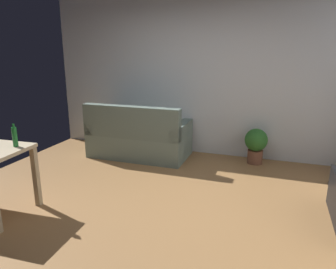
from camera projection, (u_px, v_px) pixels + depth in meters
ground_plane at (146, 206)px, 3.78m from camera, size 5.20×4.40×0.02m
wall_rear at (195, 75)px, 5.43m from camera, size 5.20×0.10×2.70m
couch at (138, 139)px, 5.40m from camera, size 1.65×0.84×0.92m
potted_plant at (256, 143)px, 5.07m from camera, size 0.36×0.36×0.57m
bottle_green at (15, 137)px, 3.45m from camera, size 0.05×0.05×0.25m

